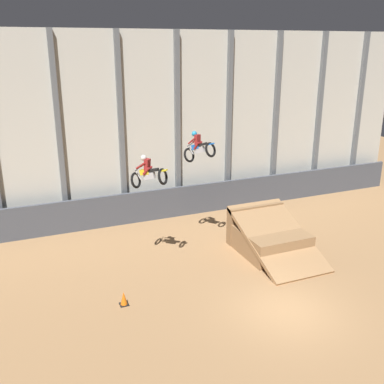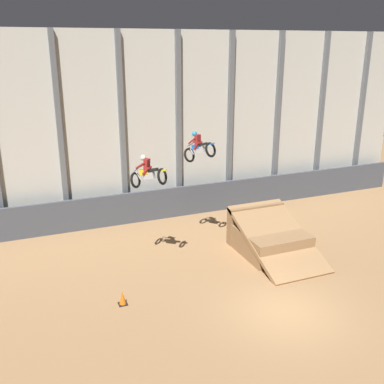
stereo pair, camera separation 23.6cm
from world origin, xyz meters
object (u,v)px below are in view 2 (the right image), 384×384
Objects in this scene: dirt_ramp at (268,237)px; rider_bike_right_air at (199,148)px; traffic_cone_near_ramp at (123,298)px; rider_bike_left_air at (148,173)px.

dirt_ramp is 2.71× the size of rider_bike_right_air.
traffic_cone_near_ramp is at bearing -165.00° from dirt_ramp.
rider_bike_left_air is (-6.09, 0.38, 3.89)m from dirt_ramp.
dirt_ramp is 8.33m from traffic_cone_near_ramp.
rider_bike_left_air is 2.93× the size of traffic_cone_near_ramp.
traffic_cone_near_ramp is (-8.04, -2.15, -0.45)m from dirt_ramp.
traffic_cone_near_ramp is at bearing -169.61° from rider_bike_right_air.
rider_bike_right_air reaches higher than dirt_ramp.
dirt_ramp is 8.48× the size of traffic_cone_near_ramp.
traffic_cone_near_ramp is (-4.96, -3.94, -4.93)m from rider_bike_right_air.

